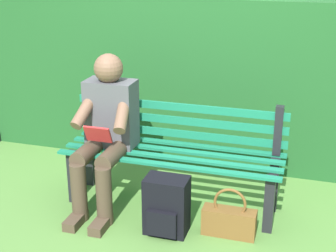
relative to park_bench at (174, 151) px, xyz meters
name	(u,v)px	position (x,y,z in m)	size (l,w,h in m)	color
ground	(172,205)	(0.00, 0.07, -0.44)	(60.00, 60.00, 0.00)	#517F38
park_bench	(174,151)	(0.00, 0.00, 0.00)	(1.68, 0.48, 0.83)	black
person_seated	(106,129)	(0.49, 0.17, 0.19)	(0.44, 0.73, 1.18)	#4C4C51
hedge_backdrop	(227,75)	(-0.20, -1.06, 0.35)	(6.05, 0.79, 1.61)	#1E5123
backpack	(167,206)	(-0.07, 0.44, -0.23)	(0.30, 0.27, 0.42)	black
handbag	(229,220)	(-0.51, 0.36, -0.32)	(0.38, 0.12, 0.37)	brown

